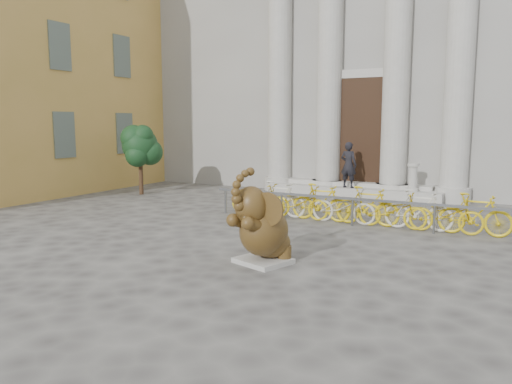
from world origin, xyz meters
The scene contains 9 objects.
ground centered at (0.00, 0.00, 0.00)m, with size 80.00×80.00×0.00m, color #474442.
classical_building centered at (0.00, 14.93, 5.98)m, with size 22.00×10.70×12.00m.
entrance_steps centered at (0.00, 9.40, 0.18)m, with size 6.00×1.20×0.36m, color #A8A59E.
ochre_building centered at (-13.00, 6.00, 6.00)m, with size 8.00×14.00×12.00m, color tan.
elephant_statue centered at (0.94, 0.31, 0.66)m, with size 1.21×1.44×1.82m.
bike_rack centered at (1.39, 4.71, 0.50)m, with size 8.00×0.53×1.00m.
tree centered at (-7.13, 6.29, 1.78)m, with size 1.47×1.34×2.55m.
pedestrian centered at (-0.17, 9.05, 1.16)m, with size 0.59×0.38×1.60m, color black.
balustrade_post centered at (2.02, 9.10, 0.79)m, with size 0.38×0.38×0.93m.
Camera 1 is at (5.11, -7.80, 2.63)m, focal length 35.00 mm.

